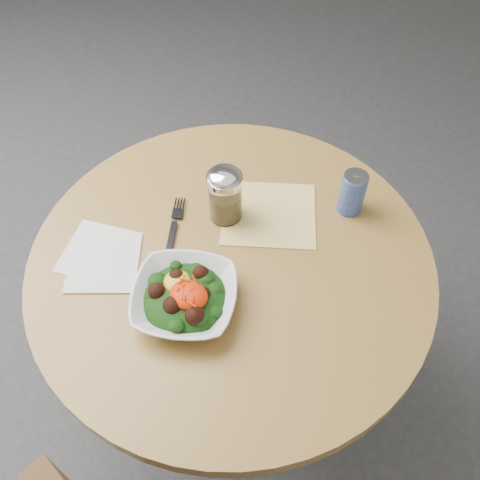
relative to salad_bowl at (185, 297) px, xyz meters
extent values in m
plane|color=#313134|center=(0.03, 0.15, -0.78)|extent=(6.00, 6.00, 0.00)
cylinder|color=black|center=(0.03, 0.15, -0.76)|extent=(0.52, 0.52, 0.03)
cylinder|color=black|center=(0.03, 0.15, -0.42)|extent=(0.10, 0.10, 0.71)
cylinder|color=#B58A41|center=(0.03, 0.15, -0.05)|extent=(0.90, 0.90, 0.04)
cube|color=orange|center=(0.05, 0.30, -0.03)|extent=(0.28, 0.27, 0.00)
cube|color=silver|center=(-0.24, 0.03, -0.03)|extent=(0.18, 0.18, 0.00)
cube|color=silver|center=(-0.21, 0.01, -0.03)|extent=(0.21, 0.21, 0.00)
imported|color=silver|center=(0.00, 0.00, 0.00)|extent=(0.27, 0.27, 0.05)
ellipsoid|color=black|center=(0.00, 0.00, -0.01)|extent=(0.17, 0.17, 0.06)
ellipsoid|color=gold|center=(-0.02, 0.01, 0.02)|extent=(0.06, 0.06, 0.02)
ellipsoid|color=red|center=(0.01, 0.00, 0.03)|extent=(0.08, 0.07, 0.04)
cube|color=black|center=(-0.11, 0.12, -0.02)|extent=(0.06, 0.12, 0.00)
cube|color=black|center=(-0.15, 0.21, -0.02)|extent=(0.05, 0.07, 0.00)
cylinder|color=silver|center=(-0.04, 0.25, 0.03)|extent=(0.08, 0.08, 0.11)
cylinder|color=#A0814A|center=(-0.04, 0.25, 0.01)|extent=(0.06, 0.06, 0.06)
cylinder|color=silver|center=(-0.04, 0.25, 0.09)|extent=(0.08, 0.08, 0.01)
ellipsoid|color=silver|center=(-0.04, 0.25, 0.10)|extent=(0.08, 0.08, 0.03)
cylinder|color=#0C178C|center=(0.21, 0.40, 0.02)|extent=(0.06, 0.06, 0.11)
cylinder|color=#B6B6BD|center=(0.21, 0.40, 0.08)|extent=(0.06, 0.06, 0.00)
cube|color=#B6B6BD|center=(0.21, 0.41, 0.08)|extent=(0.02, 0.02, 0.00)
camera|label=1|loc=(0.36, -0.46, 0.93)|focal=40.00mm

